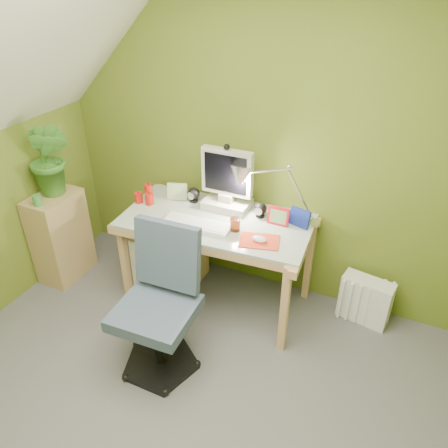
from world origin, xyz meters
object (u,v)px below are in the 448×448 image
at_px(monitor, 227,178).
at_px(desk_lamp, 288,180).
at_px(desk, 217,260).
at_px(radiator, 365,300).
at_px(potted_plant, 50,158).
at_px(task_chair, 155,311).
at_px(side_ledge, 61,236).

xyz_separation_m(monitor, desk_lamp, (0.45, 0.00, 0.08)).
xyz_separation_m(desk, radiator, (1.09, 0.23, -0.18)).
bearing_deg(potted_plant, desk_lamp, 13.06).
bearing_deg(desk, desk_lamp, 17.50).
relative_size(desk, desk_lamp, 2.09).
distance_m(desk_lamp, task_chair, 1.21).
distance_m(monitor, side_ledge, 1.48).
distance_m(side_ledge, task_chair, 1.34).
bearing_deg(potted_plant, task_chair, -24.64).
relative_size(monitor, desk_lamp, 0.75).
xyz_separation_m(potted_plant, radiator, (2.35, 0.45, -0.86)).
bearing_deg(radiator, desk_lamp, -166.31).
distance_m(desk_lamp, side_ledge, 1.91).
relative_size(desk, monitor, 2.79).
bearing_deg(desk_lamp, monitor, -165.59).
xyz_separation_m(desk, side_ledge, (-1.28, -0.27, 0.01)).
bearing_deg(side_ledge, desk, 11.75).
height_order(desk, monitor, monitor).
xyz_separation_m(monitor, side_ledge, (-1.28, -0.45, -0.59)).
distance_m(desk_lamp, potted_plant, 1.76).
relative_size(desk, task_chair, 1.41).
relative_size(monitor, side_ledge, 0.65).
height_order(desk_lamp, potted_plant, desk_lamp).
bearing_deg(side_ledge, desk_lamp, 14.46).
bearing_deg(desk_lamp, potted_plant, -152.53).
height_order(monitor, radiator, monitor).
distance_m(side_ledge, radiator, 2.43).
height_order(side_ledge, potted_plant, potted_plant).
bearing_deg(task_chair, side_ledge, 154.74).
bearing_deg(desk, radiator, 7.62).
xyz_separation_m(monitor, potted_plant, (-1.26, -0.40, 0.08)).
bearing_deg(radiator, monitor, -168.16).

